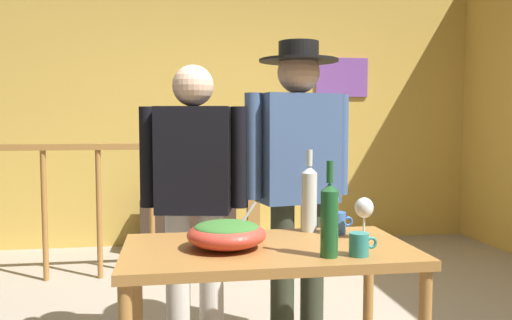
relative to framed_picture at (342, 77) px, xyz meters
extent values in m
cube|color=gold|center=(-1.21, 0.06, -0.31)|extent=(5.34, 0.10, 2.85)
cube|color=purple|center=(0.00, 0.00, 0.00)|extent=(0.57, 0.03, 0.41)
cylinder|color=#9E6B33|center=(-2.79, -1.09, -1.22)|extent=(0.04, 0.04, 1.04)
cylinder|color=#9E6B33|center=(-2.37, -1.09, -1.22)|extent=(0.04, 0.04, 1.04)
cylinder|color=#9E6B33|center=(-1.95, -1.09, -1.22)|extent=(0.04, 0.04, 1.04)
cylinder|color=#9E6B33|center=(-1.54, -1.09, -1.22)|extent=(0.04, 0.04, 1.04)
cylinder|color=#9E6B33|center=(-1.12, -1.09, -1.22)|extent=(0.04, 0.04, 1.04)
cube|color=#9E6B33|center=(-2.37, -1.09, -0.67)|extent=(2.59, 0.07, 0.05)
cube|color=#9E6B33|center=(-1.12, -1.09, -1.17)|extent=(0.10, 0.10, 1.14)
cube|color=#38281E|center=(-1.64, -0.29, -1.47)|extent=(0.90, 0.40, 0.53)
cube|color=black|center=(-1.64, -0.29, -1.19)|extent=(0.20, 0.12, 0.02)
cylinder|color=black|center=(-1.64, -0.29, -1.14)|extent=(0.03, 0.03, 0.08)
cube|color=black|center=(-1.64, -0.32, -0.97)|extent=(0.48, 0.06, 0.27)
cube|color=black|center=(-1.64, -0.35, -0.97)|extent=(0.44, 0.01, 0.24)
cube|color=#9E6B33|center=(-1.39, -3.27, -1.01)|extent=(1.20, 0.66, 0.04)
cylinder|color=#9E6B33|center=(-1.95, -2.98, -1.38)|extent=(0.05, 0.05, 0.70)
cylinder|color=#9E6B33|center=(-0.83, -2.98, -1.38)|extent=(0.05, 0.05, 0.70)
ellipsoid|color=#CC3D2D|center=(-1.57, -3.28, -0.93)|extent=(0.33, 0.33, 0.11)
ellipsoid|color=#38702D|center=(-1.57, -3.28, -0.90)|extent=(0.27, 0.27, 0.05)
cylinder|color=silver|center=(-1.50, -3.28, -0.88)|extent=(0.12, 0.01, 0.17)
cylinder|color=silver|center=(-0.95, -3.20, -0.99)|extent=(0.07, 0.07, 0.01)
cylinder|color=silver|center=(-0.95, -3.20, -0.94)|extent=(0.01, 0.01, 0.10)
ellipsoid|color=silver|center=(-0.95, -3.20, -0.85)|extent=(0.08, 0.08, 0.09)
cylinder|color=silver|center=(-1.14, -3.00, -0.85)|extent=(0.07, 0.07, 0.28)
cone|color=silver|center=(-1.14, -3.00, -0.70)|extent=(0.07, 0.07, 0.03)
cylinder|color=silver|center=(-1.14, -3.00, -0.64)|extent=(0.03, 0.03, 0.08)
cylinder|color=#1E5628|center=(-1.19, -3.48, -0.86)|extent=(0.07, 0.07, 0.26)
cone|color=#1E5628|center=(-1.19, -3.48, -0.72)|extent=(0.07, 0.07, 0.03)
cylinder|color=#1E5628|center=(-1.19, -3.48, -0.66)|extent=(0.03, 0.03, 0.09)
cylinder|color=#3866B2|center=(-1.03, -3.08, -0.94)|extent=(0.09, 0.09, 0.10)
torus|color=#3866B2|center=(-0.98, -3.08, -0.94)|extent=(0.05, 0.01, 0.05)
cylinder|color=teal|center=(-1.07, -3.48, -0.95)|extent=(0.08, 0.08, 0.09)
torus|color=teal|center=(-1.02, -3.48, -0.94)|extent=(0.05, 0.01, 0.05)
cylinder|color=beige|center=(-1.58, -2.65, -1.34)|extent=(0.13, 0.13, 0.79)
cylinder|color=beige|center=(-1.76, -2.62, -1.34)|extent=(0.13, 0.13, 0.79)
cube|color=black|center=(-1.67, -2.63, -0.67)|extent=(0.42, 0.29, 0.56)
cylinder|color=black|center=(-1.44, -2.68, -0.66)|extent=(0.09, 0.09, 0.53)
cylinder|color=black|center=(-1.91, -2.59, -0.66)|extent=(0.09, 0.09, 0.53)
sphere|color=beige|center=(-1.67, -2.63, -0.28)|extent=(0.22, 0.22, 0.22)
cylinder|color=#2D3323|center=(-1.02, -2.62, -1.32)|extent=(0.13, 0.13, 0.83)
cylinder|color=#2D3323|center=(-1.20, -2.65, -1.32)|extent=(0.13, 0.13, 0.83)
cube|color=#3D5684|center=(-1.11, -2.63, -0.61)|extent=(0.45, 0.30, 0.59)
cylinder|color=#3D5684|center=(-0.86, -2.58, -0.60)|extent=(0.09, 0.09, 0.56)
cylinder|color=#3D5684|center=(-1.36, -2.68, -0.60)|extent=(0.09, 0.09, 0.56)
sphere|color=#D8A884|center=(-1.11, -2.63, -0.21)|extent=(0.23, 0.23, 0.23)
cylinder|color=black|center=(-1.11, -2.63, -0.15)|extent=(0.43, 0.43, 0.01)
cylinder|color=black|center=(-1.11, -2.63, -0.10)|extent=(0.22, 0.22, 0.10)
camera|label=1|loc=(-1.78, -5.38, -0.47)|focal=36.67mm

